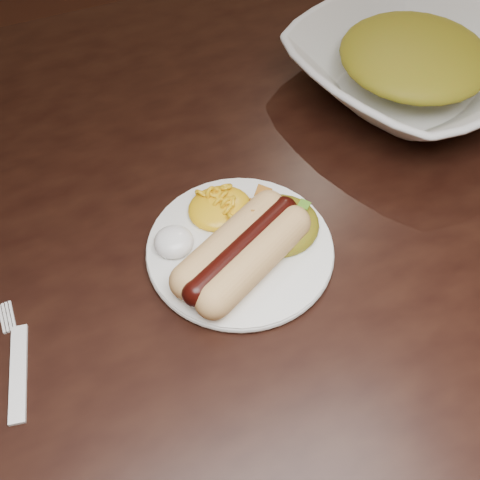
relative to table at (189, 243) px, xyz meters
name	(u,v)px	position (x,y,z in m)	size (l,w,h in m)	color
floor	(210,419)	(0.00, 0.00, -0.66)	(4.00, 4.00, 0.00)	#421E15
table	(189,243)	(0.00, 0.00, 0.00)	(1.60, 0.90, 0.75)	black
plate	(240,248)	(0.03, -0.10, 0.10)	(0.20, 0.20, 0.01)	white
hotdog	(243,250)	(0.02, -0.12, 0.12)	(0.14, 0.12, 0.04)	#F0AB7E
mac_and_cheese	(220,202)	(0.03, -0.05, 0.12)	(0.07, 0.07, 0.03)	gold
sour_cream	(173,239)	(-0.04, -0.07, 0.12)	(0.04, 0.04, 0.03)	white
taco_salad	(280,220)	(0.08, -0.10, 0.12)	(0.09, 0.09, 0.04)	#B1520F
fork	(18,372)	(-0.22, -0.15, 0.09)	(0.02, 0.13, 0.00)	white
serving_bowl	(411,68)	(0.35, 0.06, 0.13)	(0.31, 0.31, 0.08)	silver
bowl_filling	(414,60)	(0.35, 0.06, 0.14)	(0.20, 0.20, 0.05)	#B1520F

